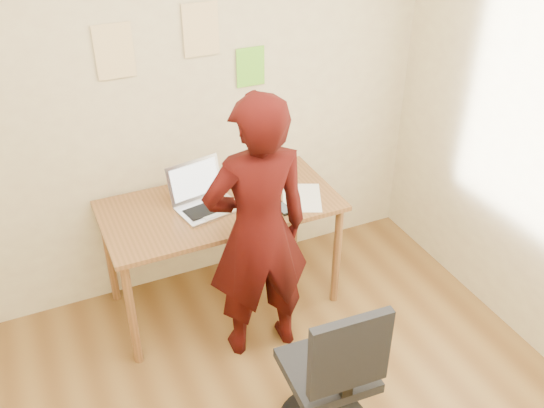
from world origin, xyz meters
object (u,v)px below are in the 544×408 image
phone (283,209)px  person (258,232)px  desk (221,216)px  office_chair (332,383)px  laptop (204,198)px

phone → person: bearing=-145.3°
desk → office_chair: bearing=-84.8°
person → office_chair: bearing=98.1°
laptop → phone: bearing=-40.1°
desk → laptop: (-0.09, 0.02, 0.14)m
desk → phone: 0.39m
laptop → person: (0.15, -0.47, 0.01)m
laptop → office_chair: bearing=-91.4°
office_chair → person: 0.86m
phone → office_chair: (-0.21, -0.99, -0.35)m
desk → phone: bearing=-33.7°
person → laptop: bearing=-68.8°
desk → person: 0.48m
phone → person: person is taller
office_chair → person: person is taller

